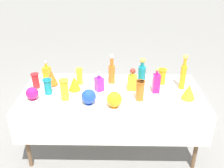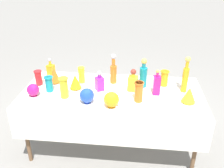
% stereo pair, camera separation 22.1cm
% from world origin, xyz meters
% --- Properties ---
extents(ground_plane, '(40.00, 40.00, 0.00)m').
position_xyz_m(ground_plane, '(0.00, 0.00, 0.00)').
color(ground_plane, gray).
extents(display_table, '(2.03, 0.95, 0.76)m').
position_xyz_m(display_table, '(0.00, -0.04, 0.70)').
color(display_table, white).
rests_on(display_table, ground).
extents(tall_bottle_0, '(0.07, 0.07, 0.42)m').
position_xyz_m(tall_bottle_0, '(0.80, 0.10, 0.95)').
color(tall_bottle_0, orange).
rests_on(tall_bottle_0, display_table).
extents(tall_bottle_1, '(0.08, 0.08, 0.37)m').
position_xyz_m(tall_bottle_1, '(-0.01, 0.24, 0.91)').
color(tall_bottle_1, orange).
rests_on(tall_bottle_1, display_table).
extents(tall_bottle_2, '(0.09, 0.09, 0.35)m').
position_xyz_m(tall_bottle_2, '(0.34, 0.18, 0.91)').
color(tall_bottle_2, teal).
rests_on(tall_bottle_2, display_table).
extents(square_decanter_0, '(0.12, 0.12, 0.26)m').
position_xyz_m(square_decanter_0, '(0.23, 0.07, 0.87)').
color(square_decanter_0, yellow).
rests_on(square_decanter_0, display_table).
extents(square_decanter_1, '(0.10, 0.10, 0.25)m').
position_xyz_m(square_decanter_1, '(-0.81, 0.32, 0.85)').
color(square_decanter_1, orange).
rests_on(square_decanter_1, display_table).
extents(square_decanter_2, '(0.08, 0.08, 0.29)m').
position_xyz_m(square_decanter_2, '(0.49, 0.01, 0.88)').
color(square_decanter_2, '#C61972').
rests_on(square_decanter_2, display_table).
extents(square_decanter_3, '(0.11, 0.11, 0.23)m').
position_xyz_m(square_decanter_3, '(-0.15, 0.03, 0.86)').
color(square_decanter_3, purple).
rests_on(square_decanter_3, display_table).
extents(slender_vase_0, '(0.08, 0.08, 0.20)m').
position_xyz_m(slender_vase_0, '(-0.39, 0.20, 0.86)').
color(slender_vase_0, yellow).
rests_on(slender_vase_0, display_table).
extents(slender_vase_1, '(0.10, 0.10, 0.22)m').
position_xyz_m(slender_vase_1, '(0.30, -0.17, 0.88)').
color(slender_vase_1, orange).
rests_on(slender_vase_1, display_table).
extents(slender_vase_2, '(0.10, 0.10, 0.23)m').
position_xyz_m(slender_vase_2, '(-0.50, -0.17, 0.88)').
color(slender_vase_2, yellow).
rests_on(slender_vase_2, display_table).
extents(slender_vase_3, '(0.09, 0.09, 0.18)m').
position_xyz_m(slender_vase_3, '(-0.88, 0.09, 0.86)').
color(slender_vase_3, red).
rests_on(slender_vase_3, display_table).
extents(slender_vase_4, '(0.10, 0.10, 0.19)m').
position_xyz_m(slender_vase_4, '(0.59, 0.23, 0.86)').
color(slender_vase_4, orange).
rests_on(slender_vase_4, display_table).
extents(slender_vase_5, '(0.10, 0.10, 0.18)m').
position_xyz_m(slender_vase_5, '(-0.71, -0.05, 0.86)').
color(slender_vase_5, teal).
rests_on(slender_vase_5, display_table).
extents(fluted_vase_0, '(0.15, 0.15, 0.17)m').
position_xyz_m(fluted_vase_0, '(0.82, -0.14, 0.85)').
color(fluted_vase_0, yellow).
rests_on(fluted_vase_0, display_table).
extents(fluted_vase_1, '(0.14, 0.14, 0.17)m').
position_xyz_m(fluted_vase_1, '(-0.43, 0.04, 0.85)').
color(fluted_vase_1, orange).
rests_on(fluted_vase_1, display_table).
extents(fluted_vase_2, '(0.13, 0.13, 0.20)m').
position_xyz_m(fluted_vase_2, '(-0.71, 0.16, 0.86)').
color(fluted_vase_2, orange).
rests_on(fluted_vase_2, display_table).
extents(round_bowl_0, '(0.16, 0.16, 0.16)m').
position_xyz_m(round_bowl_0, '(0.03, -0.31, 0.85)').
color(round_bowl_0, orange).
rests_on(round_bowl_0, display_table).
extents(round_bowl_1, '(0.13, 0.13, 0.14)m').
position_xyz_m(round_bowl_1, '(-0.84, -0.18, 0.83)').
color(round_bowl_1, '#C61972').
rests_on(round_bowl_1, display_table).
extents(round_bowl_2, '(0.15, 0.15, 0.16)m').
position_xyz_m(round_bowl_2, '(-0.23, -0.26, 0.84)').
color(round_bowl_2, blue).
rests_on(round_bowl_2, display_table).
extents(price_tag_left, '(0.05, 0.02, 0.03)m').
position_xyz_m(price_tag_left, '(-0.57, -0.37, 0.78)').
color(price_tag_left, white).
rests_on(price_tag_left, display_table).
extents(price_tag_center, '(0.05, 0.02, 0.04)m').
position_xyz_m(price_tag_center, '(0.10, -0.37, 0.78)').
color(price_tag_center, white).
rests_on(price_tag_center, display_table).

